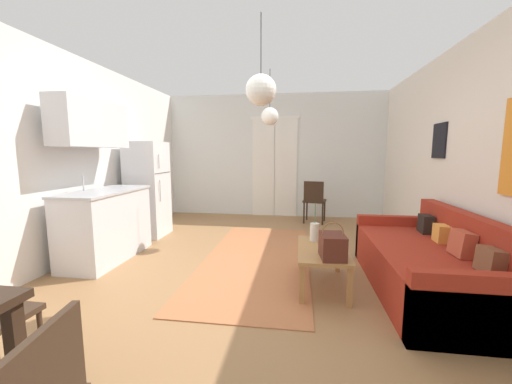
# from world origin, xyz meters

# --- Properties ---
(ground_plane) EXTENTS (5.26, 7.37, 0.10)m
(ground_plane) POSITION_xyz_m (0.00, 0.00, -0.05)
(ground_plane) COLOR #996D44
(wall_back) EXTENTS (4.86, 0.13, 2.64)m
(wall_back) POSITION_xyz_m (0.00, 3.43, 1.31)
(wall_back) COLOR silver
(wall_back) RESTS_ON ground_plane
(wall_right) EXTENTS (0.12, 6.97, 2.64)m
(wall_right) POSITION_xyz_m (2.38, -0.00, 1.32)
(wall_right) COLOR silver
(wall_right) RESTS_ON ground_plane
(wall_left) EXTENTS (0.12, 6.97, 2.64)m
(wall_left) POSITION_xyz_m (-2.38, 0.00, 1.32)
(wall_left) COLOR white
(wall_left) RESTS_ON ground_plane
(area_rug) EXTENTS (1.34, 3.10, 0.01)m
(area_rug) POSITION_xyz_m (0.02, 0.58, 0.01)
(area_rug) COLOR #B26B42
(area_rug) RESTS_ON ground_plane
(couch) EXTENTS (0.94, 1.98, 0.80)m
(couch) POSITION_xyz_m (1.88, -0.09, 0.27)
(couch) COLOR maroon
(couch) RESTS_ON ground_plane
(coffee_table) EXTENTS (0.51, 0.91, 0.41)m
(coffee_table) POSITION_xyz_m (0.81, -0.11, 0.35)
(coffee_table) COLOR #A87542
(coffee_table) RESTS_ON ground_plane
(bamboo_vase) EXTENTS (0.10, 0.10, 0.42)m
(bamboo_vase) POSITION_xyz_m (0.73, 0.15, 0.51)
(bamboo_vase) COLOR beige
(bamboo_vase) RESTS_ON coffee_table
(handbag) EXTENTS (0.24, 0.32, 0.35)m
(handbag) POSITION_xyz_m (0.87, -0.39, 0.53)
(handbag) COLOR #512319
(handbag) RESTS_ON coffee_table
(refrigerator) EXTENTS (0.58, 0.59, 1.57)m
(refrigerator) POSITION_xyz_m (-1.95, 1.47, 0.78)
(refrigerator) COLOR white
(refrigerator) RESTS_ON ground_plane
(kitchen_counter) EXTENTS (0.59, 1.29, 2.04)m
(kitchen_counter) POSITION_xyz_m (-1.96, 0.32, 0.78)
(kitchen_counter) COLOR silver
(kitchen_counter) RESTS_ON ground_plane
(accent_chair) EXTENTS (0.49, 0.47, 0.84)m
(accent_chair) POSITION_xyz_m (0.86, 2.76, 0.48)
(accent_chair) COLOR black
(accent_chair) RESTS_ON ground_plane
(pendant_lamp_near) EXTENTS (0.29, 0.29, 0.82)m
(pendant_lamp_near) POSITION_xyz_m (0.18, -0.33, 1.97)
(pendant_lamp_near) COLOR black
(pendant_lamp_far) EXTENTS (0.27, 0.27, 0.83)m
(pendant_lamp_far) POSITION_xyz_m (0.09, 1.50, 1.94)
(pendant_lamp_far) COLOR black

